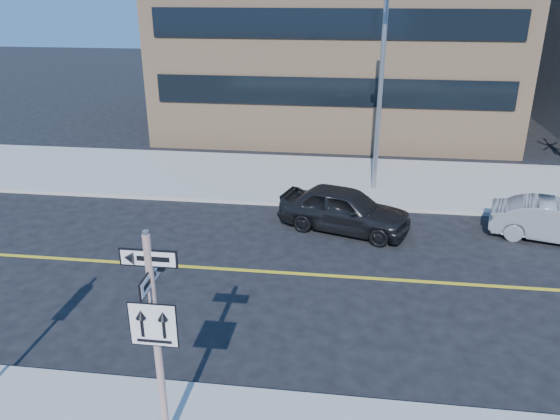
# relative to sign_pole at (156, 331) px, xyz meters

# --- Properties ---
(ground) EXTENTS (120.00, 120.00, 0.00)m
(ground) POSITION_rel_sign_pole_xyz_m (0.00, 2.51, -2.44)
(ground) COLOR black
(ground) RESTS_ON ground
(sign_pole) EXTENTS (0.92, 0.92, 4.06)m
(sign_pole) POSITION_rel_sign_pole_xyz_m (0.00, 0.00, 0.00)
(sign_pole) COLOR silver
(sign_pole) RESTS_ON near_sidewalk
(parked_car_a) EXTENTS (2.98, 4.67, 1.48)m
(parked_car_a) POSITION_rel_sign_pole_xyz_m (2.91, 9.73, -1.70)
(parked_car_a) COLOR black
(parked_car_a) RESTS_ON ground
(parked_car_b) EXTENTS (2.30, 4.11, 1.28)m
(parked_car_b) POSITION_rel_sign_pole_xyz_m (9.57, 9.79, -1.79)
(parked_car_b) COLOR gray
(parked_car_b) RESTS_ON ground
(streetlight_a) EXTENTS (0.55, 2.25, 8.00)m
(streetlight_a) POSITION_rel_sign_pole_xyz_m (4.00, 13.27, 2.32)
(streetlight_a) COLOR gray
(streetlight_a) RESTS_ON far_sidewalk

